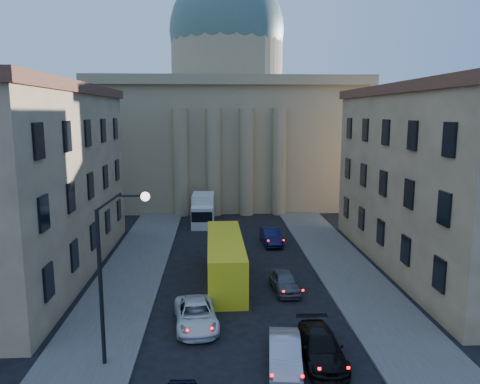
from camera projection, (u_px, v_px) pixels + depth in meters
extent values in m
cube|color=#504D49|center=(123.00, 290.00, 33.20)|extent=(5.00, 60.00, 0.15)
cube|color=#504D49|center=(358.00, 285.00, 34.10)|extent=(5.00, 60.00, 0.15)
cube|color=#947E5B|center=(227.00, 143.00, 69.73)|extent=(34.00, 26.00, 16.00)
cube|color=#947E5B|center=(227.00, 86.00, 68.32)|extent=(35.50, 27.50, 1.20)
cylinder|color=#947E5B|center=(227.00, 60.00, 67.71)|extent=(16.00, 16.00, 8.00)
sphere|color=#4E6A5F|center=(227.00, 31.00, 67.04)|extent=(16.40, 16.40, 16.40)
cube|color=#947E5B|center=(82.00, 162.00, 67.06)|extent=(13.00, 13.00, 11.00)
cone|color=#502922|center=(79.00, 109.00, 65.80)|extent=(26.02, 26.02, 4.00)
cube|color=#947E5B|center=(369.00, 161.00, 69.30)|extent=(13.00, 13.00, 11.00)
cone|color=#502922|center=(372.00, 109.00, 68.04)|extent=(26.02, 26.02, 4.00)
cylinder|color=#947E5B|center=(181.00, 163.00, 56.66)|extent=(1.80, 1.80, 13.00)
cylinder|color=#947E5B|center=(214.00, 163.00, 56.88)|extent=(1.80, 1.80, 13.00)
cylinder|color=#947E5B|center=(247.00, 162.00, 57.09)|extent=(1.80, 1.80, 13.00)
cylinder|color=#947E5B|center=(279.00, 162.00, 57.30)|extent=(1.80, 1.80, 13.00)
cube|color=tan|center=(16.00, 186.00, 35.52)|extent=(11.00, 26.00, 14.00)
cube|color=#502922|center=(8.00, 88.00, 34.29)|extent=(11.60, 26.60, 0.80)
cube|color=tan|center=(452.00, 183.00, 37.33)|extent=(11.00, 26.00, 14.00)
cube|color=#502922|center=(459.00, 89.00, 36.11)|extent=(11.60, 26.60, 0.80)
cylinder|color=black|center=(101.00, 290.00, 22.75)|extent=(0.20, 0.20, 8.00)
cylinder|color=black|center=(108.00, 202.00, 22.05)|extent=(1.30, 0.12, 0.96)
cylinder|color=black|center=(129.00, 196.00, 22.05)|extent=(1.30, 0.12, 0.12)
sphere|color=white|center=(145.00, 197.00, 22.10)|extent=(0.44, 0.44, 0.44)
imported|color=#9B9CA2|center=(285.00, 353.00, 23.22)|extent=(2.04, 4.61, 1.47)
imported|color=silver|center=(196.00, 315.00, 27.62)|extent=(2.98, 5.43, 1.44)
imported|color=black|center=(321.00, 347.00, 23.83)|extent=(2.06, 5.04, 1.46)
imported|color=#515256|center=(284.00, 282.00, 33.05)|extent=(2.02, 4.29, 1.42)
imported|color=black|center=(271.00, 236.00, 45.00)|extent=(1.86, 4.75, 1.54)
cube|color=yellow|center=(225.00, 259.00, 35.15)|extent=(2.75, 11.50, 3.23)
cube|color=black|center=(225.00, 253.00, 35.06)|extent=(2.80, 10.88, 1.15)
cylinder|color=black|center=(212.00, 295.00, 31.16)|extent=(0.33, 1.05, 1.04)
cylinder|color=black|center=(243.00, 294.00, 31.30)|extent=(0.33, 1.05, 1.04)
cylinder|color=black|center=(211.00, 257.00, 39.37)|extent=(0.33, 1.05, 1.04)
cylinder|color=black|center=(236.00, 256.00, 39.51)|extent=(0.33, 1.05, 1.04)
cube|color=silver|center=(202.00, 217.00, 51.01)|extent=(2.38, 2.48, 2.43)
cube|color=black|center=(202.00, 217.00, 49.81)|extent=(2.23, 0.16, 1.11)
cube|color=silver|center=(203.00, 207.00, 53.61)|extent=(2.51, 4.30, 3.14)
cylinder|color=black|center=(193.00, 225.00, 50.70)|extent=(0.30, 0.92, 0.91)
cylinder|color=black|center=(212.00, 225.00, 50.77)|extent=(0.30, 0.92, 0.91)
cylinder|color=black|center=(195.00, 217.00, 54.70)|extent=(0.30, 0.92, 0.91)
cylinder|color=black|center=(212.00, 217.00, 54.77)|extent=(0.30, 0.92, 0.91)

